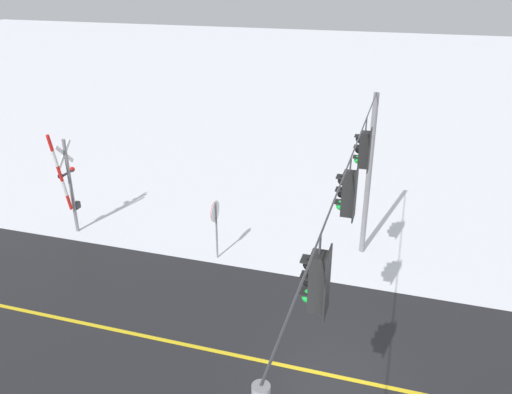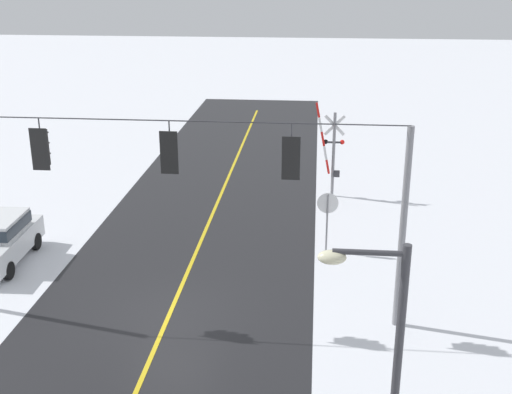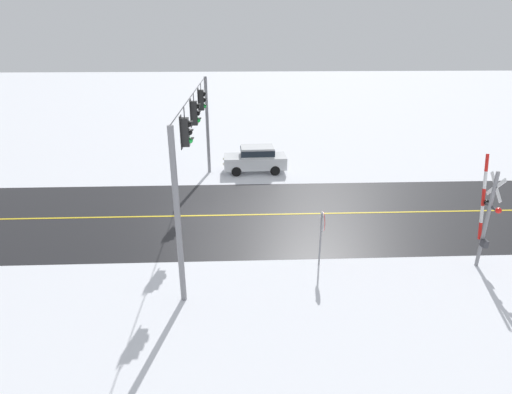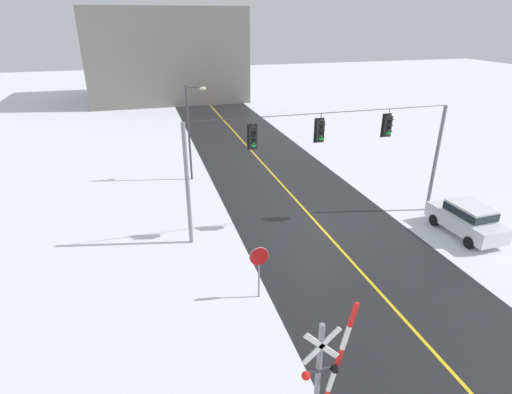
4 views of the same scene
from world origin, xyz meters
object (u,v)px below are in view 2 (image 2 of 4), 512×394
(stop_sign, at_px, (327,209))
(railroad_crossing, at_px, (332,150))
(parked_car_white, at_px, (0,238))
(streetlamp_near, at_px, (382,391))

(stop_sign, xyz_separation_m, railroad_crossing, (-0.25, -6.36, 0.54))
(stop_sign, distance_m, railroad_crossing, 6.39)
(railroad_crossing, bearing_deg, stop_sign, 87.73)
(stop_sign, relative_size, railroad_crossing, 0.53)
(stop_sign, height_order, railroad_crossing, railroad_crossing)
(parked_car_white, xyz_separation_m, streetlamp_near, (-12.53, 11.95, 2.96))
(streetlamp_near, bearing_deg, parked_car_white, -43.64)
(streetlamp_near, bearing_deg, railroad_crossing, -88.85)
(parked_car_white, distance_m, streetlamp_near, 17.57)
(stop_sign, height_order, streetlamp_near, streetlamp_near)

